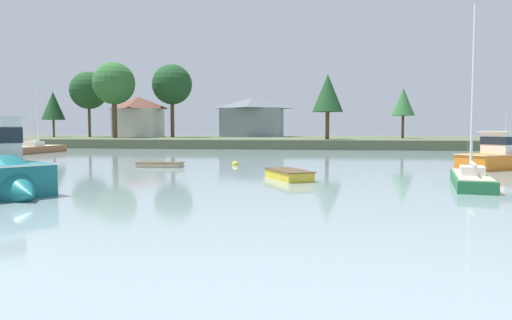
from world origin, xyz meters
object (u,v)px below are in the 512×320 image
cruiser_orange (510,159)px  sailboat_wood (35,151)px  dinghy_yellow (288,176)px  dinghy_sand (160,165)px  mooring_buoy_yellow (235,164)px  sailboat_green (471,182)px

cruiser_orange → sailboat_wood: (-47.66, 15.20, -0.35)m
cruiser_orange → sailboat_wood: sailboat_wood is taller
dinghy_yellow → sailboat_wood: 40.99m
cruiser_orange → dinghy_sand: (-25.67, -2.72, -0.51)m
mooring_buoy_yellow → sailboat_green: bearing=-39.1°
cruiser_orange → mooring_buoy_yellow: 20.39m
dinghy_yellow → sailboat_green: sailboat_green is taller
dinghy_yellow → sailboat_wood: bearing=141.9°
sailboat_green → mooring_buoy_yellow: 18.40m
dinghy_sand → sailboat_green: size_ratio=0.36×
cruiser_orange → dinghy_sand: bearing=-173.9°
sailboat_green → sailboat_wood: 49.61m
cruiser_orange → sailboat_green: 13.38m
dinghy_yellow → sailboat_wood: sailboat_wood is taller
sailboat_wood → mooring_buoy_yellow: (27.28, -15.48, -0.19)m
cruiser_orange → mooring_buoy_yellow: cruiser_orange is taller
sailboat_green → mooring_buoy_yellow: sailboat_green is taller
dinghy_yellow → mooring_buoy_yellow: (-4.97, 9.83, -0.10)m
mooring_buoy_yellow → sailboat_wood: bearing=150.4°
sailboat_wood → mooring_buoy_yellow: bearing=-29.6°
sailboat_green → sailboat_wood: (-41.55, 27.09, 0.07)m
dinghy_sand → mooring_buoy_yellow: size_ratio=6.30×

